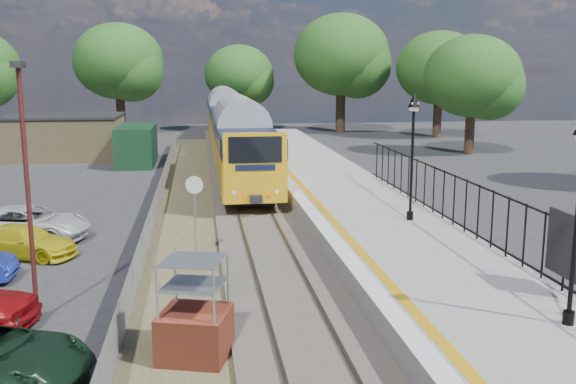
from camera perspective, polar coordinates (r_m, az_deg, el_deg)
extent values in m
plane|color=#2D2D30|center=(17.45, 0.20, -10.38)|extent=(120.00, 120.00, 0.00)
cube|color=#473F38|center=(26.94, -2.81, -2.53)|extent=(3.40, 80.00, 0.20)
cube|color=#4C472D|center=(24.92, -9.06, -3.92)|extent=(2.60, 70.00, 0.06)
cube|color=brown|center=(26.86, -4.34, -2.33)|extent=(0.07, 80.00, 0.14)
cube|color=brown|center=(26.98, -1.29, -2.24)|extent=(0.07, 80.00, 0.14)
cube|color=gray|center=(25.65, 6.99, -2.48)|extent=(5.00, 70.00, 0.90)
cube|color=silver|center=(25.07, 2.03, -1.64)|extent=(0.50, 70.00, 0.01)
cube|color=gold|center=(25.16, 3.15, -1.61)|extent=(0.30, 70.00, 0.01)
cylinder|color=black|center=(15.33, 23.66, -10.19)|extent=(0.24, 0.24, 0.30)
cylinder|color=black|center=(14.80, 24.20, -3.47)|extent=(0.10, 0.10, 3.70)
cylinder|color=black|center=(23.96, 10.79, -2.06)|extent=(0.24, 0.24, 0.30)
cylinder|color=black|center=(23.63, 10.94, 2.32)|extent=(0.10, 0.10, 3.70)
cube|color=black|center=(23.43, 11.12, 7.04)|extent=(0.08, 0.08, 0.30)
cube|color=beige|center=(23.42, 11.13, 7.45)|extent=(0.26, 0.26, 0.30)
cone|color=black|center=(23.40, 11.15, 8.02)|extent=(0.44, 0.44, 0.50)
cube|color=black|center=(20.93, 17.24, 0.25)|extent=(0.05, 26.00, 0.05)
cube|color=black|center=(17.15, 23.32, -4.29)|extent=(0.08, 1.40, 1.60)
cube|color=#948153|center=(49.31, -19.28, 4.61)|extent=(8.00, 6.00, 3.00)
cube|color=black|center=(49.19, -19.40, 6.40)|extent=(8.20, 6.20, 0.15)
cube|color=#13361A|center=(44.59, -13.30, 4.07)|extent=(2.40, 6.00, 2.60)
cylinder|color=#332319|center=(66.70, -14.63, 6.69)|extent=(0.88, 0.88, 3.85)
ellipsoid|color=#1B521B|center=(66.56, -14.85, 11.18)|extent=(8.80, 8.80, 7.48)
cylinder|color=#332319|center=(68.41, -4.32, 6.81)|extent=(0.72, 0.72, 3.15)
ellipsoid|color=#1B521B|center=(68.25, -4.38, 10.39)|extent=(7.20, 7.20, 6.12)
cylinder|color=#332319|center=(65.82, 4.68, 7.10)|extent=(0.96, 0.96, 4.20)
ellipsoid|color=#1B521B|center=(65.70, 4.76, 12.07)|extent=(9.60, 9.60, 8.16)
cylinder|color=#332319|center=(62.41, 13.12, 6.34)|extent=(0.80, 0.80, 3.50)
ellipsoid|color=#1B521B|center=(62.24, 13.31, 10.70)|extent=(8.00, 8.00, 6.80)
cylinder|color=#332319|center=(50.60, 15.84, 5.03)|extent=(0.72, 0.72, 3.15)
ellipsoid|color=#1B521B|center=(50.38, 16.09, 9.87)|extent=(7.20, 7.20, 6.12)
cube|color=gold|center=(37.02, -4.30, 3.61)|extent=(2.80, 20.00, 1.90)
cube|color=#0E1633|center=(36.88, -4.33, 5.61)|extent=(2.82, 20.00, 0.90)
cube|color=black|center=(36.88, -4.33, 5.61)|extent=(2.82, 18.00, 0.70)
cube|color=black|center=(37.18, -4.28, 1.81)|extent=(2.00, 18.00, 0.45)
cube|color=gold|center=(57.49, -5.63, 6.15)|extent=(2.80, 20.00, 1.90)
cube|color=#0E1633|center=(57.40, -5.65, 7.44)|extent=(2.82, 20.00, 0.90)
cube|color=black|center=(57.40, -5.65, 7.44)|extent=(2.82, 18.00, 0.70)
cube|color=black|center=(57.60, -5.61, 4.98)|extent=(2.00, 18.00, 0.45)
cube|color=black|center=(26.75, -2.93, 3.78)|extent=(2.24, 0.04, 1.10)
cube|color=brown|center=(14.61, -8.25, -12.49)|extent=(1.79, 1.79, 1.11)
cylinder|color=#999EA3|center=(21.39, -8.24, -2.81)|extent=(0.06, 0.06, 2.62)
cylinder|color=silver|center=(21.07, -8.34, 0.62)|extent=(0.58, 0.17, 0.59)
cylinder|color=#471A17|center=(17.03, -22.08, -0.53)|extent=(0.12, 0.12, 6.38)
cube|color=black|center=(16.74, -22.88, 10.40)|extent=(0.25, 0.50, 0.15)
imported|color=gold|center=(23.72, -22.45, -4.10)|extent=(4.03, 2.78, 1.08)
imported|color=silver|center=(25.96, -22.16, -2.60)|extent=(4.97, 3.01, 1.29)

